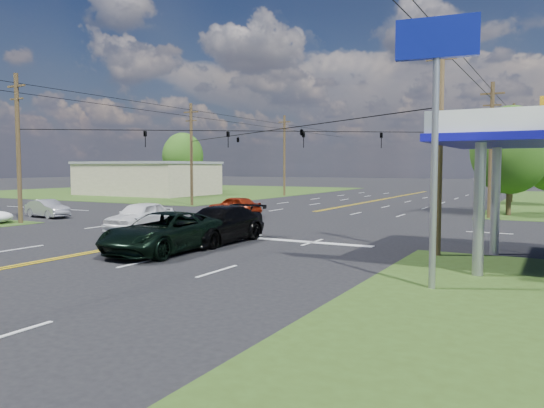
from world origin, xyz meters
The scene contains 20 objects.
ground centered at (0.00, 12.00, 0.00)m, with size 280.00×280.00×0.00m, color black.
grass_nw centered at (-35.00, 44.00, 0.00)m, with size 46.00×48.00×0.03m, color #2E4516.
stop_bar centered at (5.00, 4.00, 0.00)m, with size 10.00×0.50×0.02m, color silver.
retail_nw centered at (-30.00, 34.00, 2.00)m, with size 16.00×11.00×4.00m, color tan.
pole_sw centered at (-13.00, 3.00, 4.92)m, with size 1.60×0.28×9.50m.
pole_se centered at (13.00, 3.00, 4.92)m, with size 1.60×0.28×9.50m.
pole_nw centered at (-13.00, 21.00, 4.92)m, with size 1.60×0.28×9.50m.
pole_ne centered at (13.00, 21.00, 4.92)m, with size 1.60×0.28×9.50m.
pole_left_far centered at (-13.00, 40.00, 5.17)m, with size 1.60×0.28×10.00m.
pole_right_far centered at (13.00, 40.00, 5.17)m, with size 1.60×0.28×10.00m.
span_wire_signals centered at (0.00, 12.00, 6.00)m, with size 26.00×18.00×1.13m.
power_lines centered at (0.00, 10.00, 8.60)m, with size 26.04×100.00×0.64m.
tree_right_a centered at (14.00, 24.00, 4.87)m, with size 5.70×5.70×8.18m.
tree_far_l centered at (-32.00, 44.00, 5.19)m, with size 6.08×6.08×8.72m.
pickup_dkgreen centered at (2.69, -1.67, 0.85)m, with size 2.83×6.14×1.71m, color black.
suv_black centered at (3.00, 1.86, 0.87)m, with size 2.42×5.96×1.73m, color black.
pickup_white centered at (-3.50, 3.66, 0.83)m, with size 1.95×4.86×1.66m, color white.
sedan_silver centered at (-14.86, 6.50, 0.64)m, with size 1.36×3.90×1.29m, color #BCBBC0.
sedan_red centered at (-3.91, 14.15, 0.73)m, with size 1.71×4.26×1.45m, color maroon.
polesign_se centered at (14.07, -3.14, 6.23)m, with size 2.33×0.53×7.90m.
Camera 1 is at (17.29, -18.98, 3.61)m, focal length 35.00 mm.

